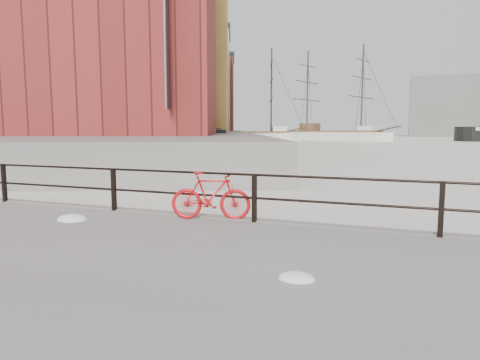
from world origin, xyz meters
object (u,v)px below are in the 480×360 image
Objects in this scene: bicycle at (211,196)px; schooner_mid at (332,140)px; schooner_left at (243,141)px; workboat_far at (138,145)px; workboat_near at (176,149)px.

schooner_mid is at bearing 80.75° from bicycle.
schooner_mid is (-9.81, 79.75, -0.86)m from bicycle.
schooner_mid is at bearing 19.37° from schooner_left.
workboat_far is (-22.67, -34.88, 0.00)m from schooner_mid.
workboat_near is (-10.87, -44.56, 0.00)m from schooner_mid.
schooner_left is (-24.61, 67.35, -0.86)m from bicycle.
bicycle is 0.06× the size of schooner_mid.
bicycle is 0.14× the size of workboat_far.
workboat_near is at bearing 104.17° from bicycle.
bicycle is at bearing -72.03° from workboat_far.
bicycle is 0.07× the size of schooner_left.
workboat_far is at bearing -129.88° from schooner_left.
bicycle is at bearing -65.06° from schooner_mid.
workboat_near and workboat_far have the same top height.
bicycle is 40.82m from workboat_near.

